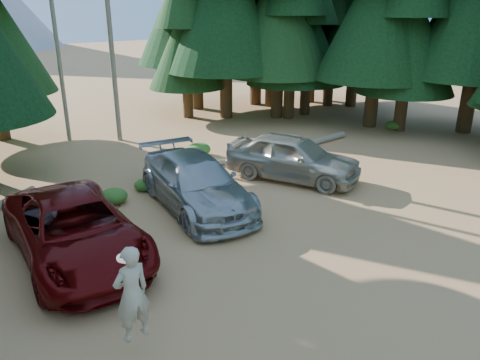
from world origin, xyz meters
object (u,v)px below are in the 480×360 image
(log_right, at_px, (311,143))
(frisbee_player, at_px, (132,293))
(log_mid, at_px, (251,159))
(red_pickup, at_px, (75,229))
(silver_minivan_center, at_px, (196,183))
(silver_minivan_right, at_px, (293,157))

(log_right, bearing_deg, frisbee_player, -150.88)
(log_mid, height_order, log_right, log_right)
(red_pickup, xyz_separation_m, log_right, (12.74, 3.35, -0.68))
(silver_minivan_center, height_order, log_right, silver_minivan_center)
(frisbee_player, bearing_deg, silver_minivan_center, -135.57)
(silver_minivan_right, height_order, log_right, silver_minivan_right)
(silver_minivan_right, distance_m, log_mid, 2.74)
(silver_minivan_right, height_order, frisbee_player, frisbee_player)
(silver_minivan_right, relative_size, log_right, 1.07)
(red_pickup, xyz_separation_m, log_mid, (8.93, 3.34, -0.71))
(silver_minivan_center, distance_m, frisbee_player, 7.33)
(silver_minivan_right, bearing_deg, red_pickup, 161.90)
(frisbee_player, height_order, log_mid, frisbee_player)
(silver_minivan_center, relative_size, log_right, 1.19)
(log_mid, bearing_deg, frisbee_player, -122.59)
(red_pickup, distance_m, log_mid, 9.56)
(red_pickup, distance_m, silver_minivan_center, 4.45)
(silver_minivan_center, bearing_deg, log_mid, 39.63)
(frisbee_player, bearing_deg, log_right, -152.02)
(log_mid, relative_size, log_right, 0.62)
(silver_minivan_right, height_order, log_mid, silver_minivan_right)
(log_mid, bearing_deg, red_pickup, -141.55)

